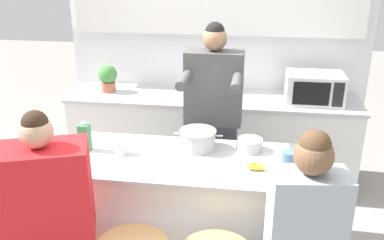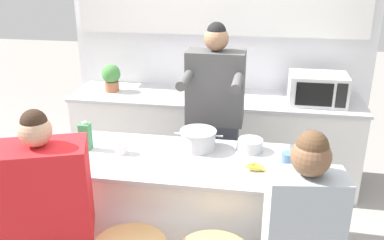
# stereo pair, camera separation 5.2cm
# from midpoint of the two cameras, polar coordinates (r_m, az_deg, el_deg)

# --- Properties ---
(wall_back) EXTENTS (3.00, 0.22, 2.70)m
(wall_back) POSITION_cam_midpoint_polar(r_m,az_deg,el_deg) (4.29, 4.11, 12.77)
(wall_back) COLOR white
(wall_back) RESTS_ON ground_plane
(back_counter) EXTENTS (2.79, 0.65, 0.89)m
(back_counter) POSITION_cam_midpoint_polar(r_m,az_deg,el_deg) (4.30, 3.32, -2.46)
(back_counter) COLOR white
(back_counter) RESTS_ON ground_plane
(kitchen_island) EXTENTS (1.75, 0.69, 0.92)m
(kitchen_island) POSITION_cam_midpoint_polar(r_m,az_deg,el_deg) (3.06, 0.28, -12.84)
(kitchen_island) COLOR black
(kitchen_island) RESTS_ON ground_plane
(person_cooking) EXTENTS (0.44, 0.54, 1.73)m
(person_cooking) POSITION_cam_midpoint_polar(r_m,az_deg,el_deg) (3.39, 3.43, -1.87)
(person_cooking) COLOR #383842
(person_cooking) RESTS_ON ground_plane
(person_wrapped_blanket) EXTENTS (0.56, 0.44, 1.45)m
(person_wrapped_blanket) POSITION_cam_midpoint_polar(r_m,az_deg,el_deg) (2.67, -17.82, -14.33)
(person_wrapped_blanket) COLOR red
(person_wrapped_blanket) RESTS_ON ground_plane
(cooking_pot) EXTENTS (0.34, 0.25, 0.14)m
(cooking_pot) POSITION_cam_midpoint_polar(r_m,az_deg,el_deg) (2.94, 1.34, -2.63)
(cooking_pot) COLOR #B7BABC
(cooking_pot) RESTS_ON kitchen_island
(fruit_bowl) EXTENTS (0.17, 0.17, 0.08)m
(fruit_bowl) POSITION_cam_midpoint_polar(r_m,az_deg,el_deg) (2.95, 8.28, -3.34)
(fruit_bowl) COLOR #B7BABC
(fruit_bowl) RESTS_ON kitchen_island
(coffee_cup_near) EXTENTS (0.12, 0.09, 0.09)m
(coffee_cup_near) POSITION_cam_midpoint_polar(r_m,az_deg,el_deg) (2.80, 13.22, -5.12)
(coffee_cup_near) COLOR #4C7099
(coffee_cup_near) RESTS_ON kitchen_island
(coffee_cup_far) EXTENTS (0.11, 0.08, 0.10)m
(coffee_cup_far) POSITION_cam_midpoint_polar(r_m,az_deg,el_deg) (2.92, -8.92, -3.53)
(coffee_cup_far) COLOR white
(coffee_cup_far) RESTS_ON kitchen_island
(banana_bunch) EXTENTS (0.15, 0.11, 0.05)m
(banana_bunch) POSITION_cam_midpoint_polar(r_m,az_deg,el_deg) (2.72, 8.95, -6.17)
(banana_bunch) COLOR yellow
(banana_bunch) RESTS_ON kitchen_island
(juice_carton) EXTENTS (0.07, 0.07, 0.20)m
(juice_carton) POSITION_cam_midpoint_polar(r_m,az_deg,el_deg) (3.01, -13.54, -2.15)
(juice_carton) COLOR #38844C
(juice_carton) RESTS_ON kitchen_island
(microwave) EXTENTS (0.51, 0.35, 0.28)m
(microwave) POSITION_cam_midpoint_polar(r_m,az_deg,el_deg) (4.08, 16.75, 3.99)
(microwave) COLOR white
(microwave) RESTS_ON back_counter
(potted_plant) EXTENTS (0.18, 0.18, 0.27)m
(potted_plant) POSITION_cam_midpoint_polar(r_m,az_deg,el_deg) (4.32, -10.37, 5.69)
(potted_plant) COLOR #A86042
(potted_plant) RESTS_ON back_counter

